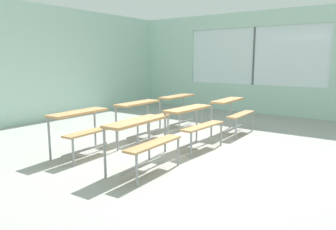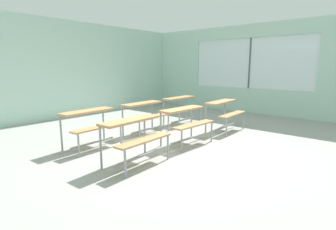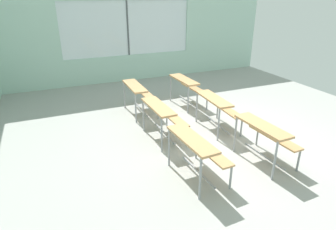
{
  "view_description": "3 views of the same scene",
  "coord_description": "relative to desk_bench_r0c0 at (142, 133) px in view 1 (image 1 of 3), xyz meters",
  "views": [
    {
      "loc": [
        -4.4,
        -3.09,
        1.6
      ],
      "look_at": [
        0.52,
        0.44,
        0.55
      ],
      "focal_mm": 34.34,
      "sensor_mm": 36.0,
      "label": 1
    },
    {
      "loc": [
        -3.8,
        -3.3,
        1.6
      ],
      "look_at": [
        1.06,
        0.84,
        0.41
      ],
      "focal_mm": 28.0,
      "sensor_mm": 36.0,
      "label": 2
    },
    {
      "loc": [
        -4.45,
        3.14,
        2.81
      ],
      "look_at": [
        0.71,
        0.93,
        0.42
      ],
      "focal_mm": 31.17,
      "sensor_mm": 36.0,
      "label": 3
    }
  ],
  "objects": [
    {
      "name": "ground",
      "position": [
        0.99,
        0.18,
        -0.59
      ],
      "size": [
        10.0,
        9.0,
        0.05
      ],
      "primitive_type": "cube",
      "color": "#9E9E99"
    },
    {
      "name": "wall_back",
      "position": [
        0.99,
        4.68,
        0.94
      ],
      "size": [
        10.0,
        0.12,
        3.0
      ],
      "primitive_type": "cube",
      "color": "silver",
      "rests_on": "ground"
    },
    {
      "name": "wall_right",
      "position": [
        5.99,
        0.05,
        0.88
      ],
      "size": [
        0.12,
        9.0,
        3.0
      ],
      "color": "silver",
      "rests_on": "ground"
    },
    {
      "name": "desk_bench_r0c0",
      "position": [
        0.0,
        0.0,
        0.0
      ],
      "size": [
        1.12,
        0.63,
        0.74
      ],
      "rotation": [
        0.0,
        0.0,
        0.04
      ],
      "color": "tan",
      "rests_on": "ground"
    },
    {
      "name": "desk_bench_r0c1",
      "position": [
        1.48,
        0.04,
        0.0
      ],
      "size": [
        1.13,
        0.64,
        0.74
      ],
      "rotation": [
        0.0,
        0.0,
        -0.05
      ],
      "color": "tan",
      "rests_on": "ground"
    },
    {
      "name": "desk_bench_r0c2",
      "position": [
        3.03,
        -0.01,
        0.0
      ],
      "size": [
        1.12,
        0.63,
        0.74
      ],
      "rotation": [
        0.0,
        0.0,
        0.03
      ],
      "color": "tan",
      "rests_on": "ground"
    },
    {
      "name": "desk_bench_r1c0",
      "position": [
        0.04,
        1.32,
        0.0
      ],
      "size": [
        1.13,
        0.65,
        0.74
      ],
      "rotation": [
        0.0,
        0.0,
        0.05
      ],
      "color": "tan",
      "rests_on": "ground"
    },
    {
      "name": "desk_bench_r1c1",
      "position": [
        1.52,
        1.29,
        0.0
      ],
      "size": [
        1.11,
        0.61,
        0.74
      ],
      "rotation": [
        0.0,
        0.0,
        0.02
      ],
      "color": "tan",
      "rests_on": "ground"
    },
    {
      "name": "desk_bench_r1c2",
      "position": [
        2.99,
        1.31,
        0.0
      ],
      "size": [
        1.1,
        0.6,
        0.74
      ],
      "rotation": [
        0.0,
        0.0,
        -0.01
      ],
      "color": "tan",
      "rests_on": "ground"
    }
  ]
}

